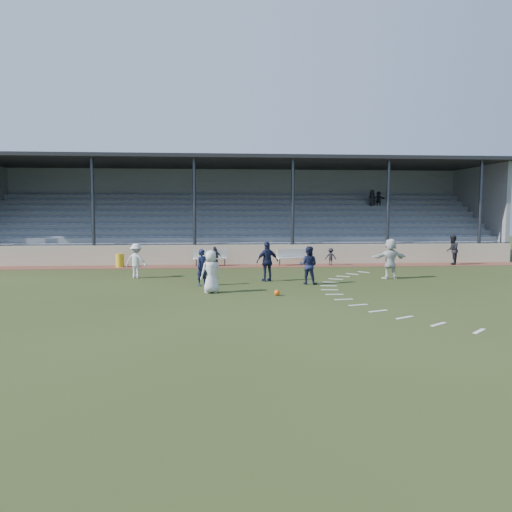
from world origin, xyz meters
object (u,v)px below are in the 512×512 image
Objects in this scene: player_navy_lead at (202,267)px; official at (452,250)px; bench_left at (211,256)px; player_white_lead at (211,272)px; football at (277,293)px; bench_right at (292,255)px; trash_bin at (120,260)px.

player_navy_lead is 16.62m from official.
player_white_lead is at bearing -99.38° from bench_left.
bench_right is at bearing 78.46° from football.
player_white_lead reaches higher than bench_left.
player_navy_lead is at bearing 135.90° from football.
official is (14.59, -0.54, 0.33)m from bench_left.
trash_bin is at bearing -82.79° from player_white_lead.
football is 2.75m from player_white_lead.
football is at bearing 139.84° from player_white_lead.
football is 0.14× the size of player_navy_lead.
bench_right is at bearing -64.70° from official.
bench_left is at bearing -62.67° from official.
official is at bearing -12.20° from bench_left.
bench_left is at bearing 159.27° from bench_right.
bench_right is 9.65m from player_navy_lead.
bench_left is 9.11× the size of football.
official is (14.47, 9.43, 0.07)m from player_white_lead.
trash_bin is 19.82m from official.
trash_bin is (-10.10, -0.48, -0.18)m from bench_right.
bench_left is 9.98m from player_white_lead.
player_white_lead is at bearing -61.05° from trash_bin.
football is at bearing -86.38° from bench_left.
trash_bin is at bearing 160.08° from bench_right.
trash_bin is 0.45× the size of player_white_lead.
football is (-2.24, -10.98, -0.47)m from bench_right.
bench_left is 1.02× the size of bench_right.
player_white_lead reaches higher than bench_right.
bench_left reaches higher than trash_bin.
trash_bin is at bearing 126.82° from football.
trash_bin is 11.05m from player_white_lead.
bench_left is 14.60m from official.
trash_bin is at bearing 173.43° from bench_left.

